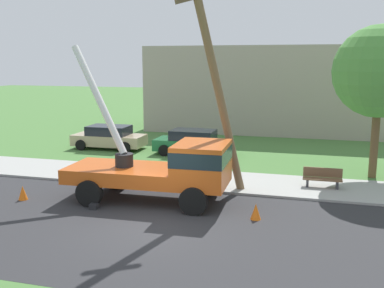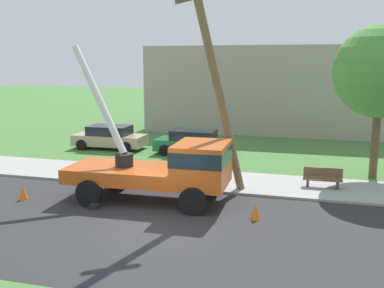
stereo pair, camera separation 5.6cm
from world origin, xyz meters
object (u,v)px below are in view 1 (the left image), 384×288
Objects in this scene: parked_sedan_green at (193,142)px; utility_truck at (168,166)px; roadside_tree_near at (380,72)px; parked_sedan_tan at (109,137)px; traffic_cone_behind at (23,193)px; park_bench at (322,179)px; traffic_cone_ahead at (256,212)px; leaning_utility_pole at (217,83)px.

utility_truck is at bearing -80.73° from parked_sedan_green.
parked_sedan_tan is at bearing 168.48° from roadside_tree_near.
park_bench is (11.25, 4.62, 0.18)m from traffic_cone_behind.
traffic_cone_ahead is (3.47, -1.06, -1.13)m from utility_truck.
traffic_cone_behind is (-9.03, -0.22, 0.00)m from traffic_cone_ahead.
roadside_tree_near reaches higher than traffic_cone_behind.
traffic_cone_behind is 10.86m from parked_sedan_green.
parked_sedan_tan is 5.43m from parked_sedan_green.
leaning_utility_pole reaches higher than traffic_cone_ahead.
parked_sedan_green reaches higher than traffic_cone_behind.
utility_truck is 3.69m from leaning_utility_pole.
leaning_utility_pole is at bearing -42.57° from parked_sedan_tan.
traffic_cone_behind is at bearing -159.88° from leaning_utility_pole.
traffic_cone_ahead is at bearing -116.78° from park_bench.
parked_sedan_tan is (-10.33, 10.10, 0.43)m from traffic_cone_ahead.
park_bench is 5.62m from roadside_tree_near.
park_bench reaches higher than traffic_cone_behind.
traffic_cone_behind is at bearing -167.07° from utility_truck.
utility_truck is at bearing -52.84° from parked_sedan_tan.
traffic_cone_ahead is 9.54m from roadside_tree_near.
utility_truck reaches higher than parked_sedan_tan.
utility_truck is 5.81m from traffic_cone_behind.
roadside_tree_near reaches higher than traffic_cone_ahead.
parked_sedan_green is at bearing 142.71° from park_bench.
roadside_tree_near is (2.26, 2.68, 4.38)m from park_bench.
traffic_cone_ahead is 0.35× the size of park_bench.
parked_sedan_green is 2.78× the size of park_bench.
parked_sedan_tan is 0.99× the size of parked_sedan_green.
roadside_tree_near is at bearing 37.12° from utility_truck.
roadside_tree_near is at bearing 36.22° from leaning_utility_pole.
parked_sedan_tan is 2.76× the size of park_bench.
parked_sedan_green is at bearing 163.72° from roadside_tree_near.
traffic_cone_behind is (-5.56, -1.28, -1.13)m from utility_truck.
roadside_tree_near is at bearing 28.37° from traffic_cone_behind.
traffic_cone_behind is 0.08× the size of roadside_tree_near.
roadside_tree_near is (13.52, 7.30, 4.57)m from traffic_cone_behind.
parked_sedan_tan is (-6.85, 9.04, -0.70)m from utility_truck.
utility_truck is 1.54× the size of parked_sedan_green.
parked_sedan_green reaches higher than traffic_cone_ahead.
roadside_tree_near is at bearing 57.65° from traffic_cone_ahead.
parked_sedan_tan is at bearing 137.43° from leaning_utility_pole.
parked_sedan_tan is at bearing 155.56° from park_bench.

